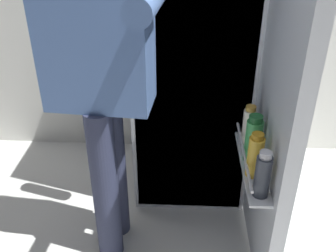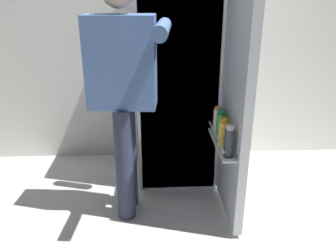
% 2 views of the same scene
% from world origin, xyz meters
% --- Properties ---
extents(ground_plane, '(6.90, 6.90, 0.00)m').
position_xyz_m(ground_plane, '(0.00, 0.00, 0.00)').
color(ground_plane, silver).
extents(refrigerator, '(0.66, 1.25, 1.73)m').
position_xyz_m(refrigerator, '(0.03, 0.52, 0.86)').
color(refrigerator, silver).
rests_on(refrigerator, ground_plane).
extents(person, '(0.53, 0.75, 1.58)m').
position_xyz_m(person, '(-0.37, 0.01, 0.95)').
color(person, '#2D334C').
rests_on(person, ground_plane).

